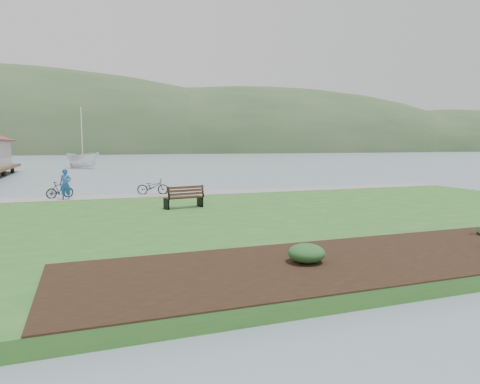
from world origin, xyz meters
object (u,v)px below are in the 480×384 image
Objects in this scene: bicycle_a at (153,187)px; sailboat at (83,168)px; park_bench at (184,197)px; person at (65,182)px.

sailboat is (-4.21, 40.46, -0.89)m from bicycle_a.
park_bench is 1.03× the size of bicycle_a.
sailboat reaches higher than bicycle_a.
sailboat reaches higher than person.
bicycle_a is at bearing 26.07° from person.
person is 5.06m from bicycle_a.
person reaches higher than bicycle_a.
person is 0.07× the size of sailboat.
park_bench is 46.94m from sailboat.
park_bench reaches higher than bicycle_a.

